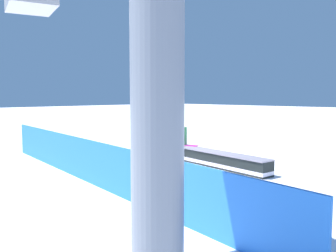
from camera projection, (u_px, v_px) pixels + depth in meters
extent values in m
plane|color=white|center=(198.00, 163.00, 12.43)|extent=(120.00, 120.00, 0.00)
cube|color=black|center=(198.00, 156.00, 12.41)|extent=(5.96, 1.28, 0.47)
cube|color=white|center=(198.00, 159.00, 12.42)|extent=(5.97, 1.29, 0.11)
cube|color=gray|center=(198.00, 149.00, 12.39)|extent=(5.96, 1.34, 0.04)
cube|color=#BE208B|center=(178.00, 144.00, 13.27)|extent=(1.61, 0.69, 0.01)
cylinder|color=#387B48|center=(171.00, 135.00, 13.39)|extent=(0.17, 0.17, 0.66)
cylinder|color=#387B48|center=(185.00, 136.00, 13.09)|extent=(0.17, 0.17, 0.66)
cube|color=black|center=(175.00, 119.00, 13.24)|extent=(0.45, 0.34, 0.54)
sphere|color=black|center=(175.00, 109.00, 13.21)|extent=(0.22, 0.22, 0.22)
cylinder|color=black|center=(169.00, 119.00, 13.19)|extent=(0.51, 0.22, 0.39)
cylinder|color=black|center=(180.00, 118.00, 13.33)|extent=(0.32, 0.17, 0.54)
cube|color=blue|center=(93.00, 163.00, 9.37)|extent=(12.84, 1.72, 1.16)
cylinder|color=#262628|center=(144.00, 128.00, 15.41)|extent=(0.10, 0.10, 1.87)
cube|color=yellow|center=(144.00, 103.00, 15.32)|extent=(0.40, 0.04, 0.30)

